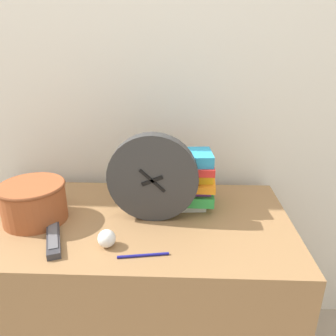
{
  "coord_description": "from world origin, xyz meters",
  "views": [
    {
      "loc": [
        0.18,
        -0.68,
        1.28
      ],
      "look_at": [
        0.14,
        0.35,
        0.87
      ],
      "focal_mm": 35.0,
      "sensor_mm": 36.0,
      "label": 1
    }
  ],
  "objects_px": {
    "desk_clock": "(153,178)",
    "crumpled_paper_ball": "(107,238)",
    "book_stack": "(183,179)",
    "basket": "(33,201)",
    "tv_remote": "(53,238)",
    "pen": "(143,255)"
  },
  "relations": [
    {
      "from": "desk_clock",
      "to": "basket",
      "type": "height_order",
      "value": "desk_clock"
    },
    {
      "from": "crumpled_paper_ball",
      "to": "pen",
      "type": "height_order",
      "value": "crumpled_paper_ball"
    },
    {
      "from": "tv_remote",
      "to": "pen",
      "type": "bearing_deg",
      "value": -13.2
    },
    {
      "from": "tv_remote",
      "to": "crumpled_paper_ball",
      "type": "height_order",
      "value": "crumpled_paper_ball"
    },
    {
      "from": "desk_clock",
      "to": "book_stack",
      "type": "xyz_separation_m",
      "value": [
        0.1,
        0.1,
        -0.05
      ]
    },
    {
      "from": "basket",
      "to": "tv_remote",
      "type": "bearing_deg",
      "value": -49.62
    },
    {
      "from": "crumpled_paper_ball",
      "to": "pen",
      "type": "bearing_deg",
      "value": -22.06
    },
    {
      "from": "crumpled_paper_ball",
      "to": "pen",
      "type": "relative_size",
      "value": 0.36
    },
    {
      "from": "desk_clock",
      "to": "crumpled_paper_ball",
      "type": "bearing_deg",
      "value": -126.57
    },
    {
      "from": "book_stack",
      "to": "tv_remote",
      "type": "relative_size",
      "value": 1.24
    },
    {
      "from": "desk_clock",
      "to": "pen",
      "type": "bearing_deg",
      "value": -93.31
    },
    {
      "from": "desk_clock",
      "to": "crumpled_paper_ball",
      "type": "relative_size",
      "value": 5.61
    },
    {
      "from": "tv_remote",
      "to": "crumpled_paper_ball",
      "type": "xyz_separation_m",
      "value": [
        0.17,
        -0.02,
        0.02
      ]
    },
    {
      "from": "book_stack",
      "to": "basket",
      "type": "bearing_deg",
      "value": -165.66
    },
    {
      "from": "book_stack",
      "to": "basket",
      "type": "relative_size",
      "value": 1.13
    },
    {
      "from": "desk_clock",
      "to": "tv_remote",
      "type": "relative_size",
      "value": 1.5
    },
    {
      "from": "basket",
      "to": "pen",
      "type": "bearing_deg",
      "value": -26.13
    },
    {
      "from": "pen",
      "to": "basket",
      "type": "bearing_deg",
      "value": 153.87
    },
    {
      "from": "crumpled_paper_ball",
      "to": "book_stack",
      "type": "bearing_deg",
      "value": 50.38
    },
    {
      "from": "book_stack",
      "to": "crumpled_paper_ball",
      "type": "distance_m",
      "value": 0.36
    },
    {
      "from": "tv_remote",
      "to": "crumpled_paper_ball",
      "type": "relative_size",
      "value": 3.74
    },
    {
      "from": "basket",
      "to": "crumpled_paper_ball",
      "type": "bearing_deg",
      "value": -27.72
    }
  ]
}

